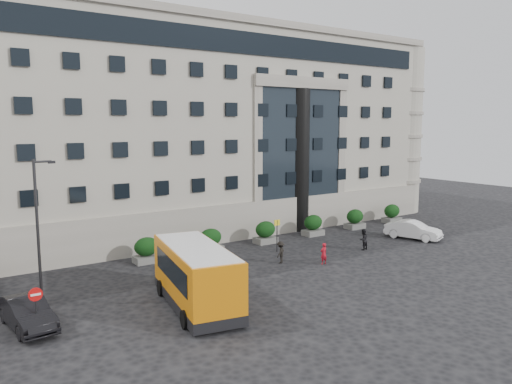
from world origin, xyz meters
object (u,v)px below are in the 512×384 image
Objects in this scene: no_entry_sign at (36,302)px; pedestrian_b at (363,239)px; bus_stop_sign at (277,230)px; white_taxi at (413,230)px; hedge_a at (147,250)px; hedge_c at (265,232)px; parked_car_d at (1,249)px; hedge_b at (211,240)px; parked_car_b at (27,313)px; pedestrian_c at (281,252)px; minibus at (196,274)px; hedge_e at (355,219)px; street_lamp at (39,227)px; hedge_d at (313,225)px; hedge_f at (392,213)px; pedestrian_a at (324,254)px.

no_entry_sign reaches higher than pedestrian_b.
bus_stop_sign is 0.54× the size of white_taxi.
hedge_a is 0.79× the size of no_entry_sign.
hedge_c reaches higher than parked_car_d.
hedge_a is at bearing 180.00° from hedge_b.
pedestrian_b is (5.95, -3.35, -0.90)m from bus_stop_sign.
parked_car_b is 2.79× the size of pedestrian_b.
pedestrian_c reaches higher than parked_car_d.
white_taxi is 3.01× the size of pedestrian_c.
minibus is at bearing -146.84° from bus_stop_sign.
bus_stop_sign is at bearing -39.51° from pedestrian_b.
minibus is 1.78× the size of white_taxi.
white_taxi is (31.04, 1.75, 0.01)m from parked_car_b.
parked_car_d is (0.83, 14.85, -0.09)m from parked_car_b.
pedestrian_c is at bearing -157.13° from hedge_e.
pedestrian_b is (23.39, -1.35, -3.54)m from street_lamp.
hedge_c is 12.85m from white_taxi.
hedge_a is 22.61m from white_taxi.
hedge_e is 14.09m from pedestrian_c.
hedge_d is 25.97m from parked_car_b.
hedge_a and hedge_e have the same top height.
hedge_f is 0.38× the size of parked_car_d.
hedge_a is at bearing 44.48° from no_entry_sign.
street_lamp reaches higher than white_taxi.
hedge_d is 1.00× the size of hedge_e.
minibus reaches higher than white_taxi.
hedge_e is (5.20, 0.00, 0.00)m from hedge_d.
pedestrian_b is at bearing -30.97° from hedge_b.
pedestrian_b is (23.84, -13.36, 0.16)m from parked_car_d.
hedge_a reaches higher than pedestrian_b.
hedge_b is at bearing 31.90° from no_entry_sign.
pedestrian_c reaches higher than parked_car_b.
no_entry_sign is at bearing -21.43° from pedestrian_c.
pedestrian_c reaches higher than pedestrian_a.
bus_stop_sign reaches higher than pedestrian_a.
white_taxi is (30.21, -13.10, 0.10)m from parked_car_d.
no_entry_sign is 30.98m from white_taxi.
hedge_d is 26.15m from no_entry_sign.
hedge_e is at bearing 16.52° from no_entry_sign.
pedestrian_c is (16.21, -12.69, 0.11)m from parked_car_d.
minibus is (-16.72, -9.74, 0.91)m from hedge_d.
white_taxi is at bearing -15.10° from hedge_a.
parked_car_b is 17.18m from pedestrian_c.
no_entry_sign is (-19.40, -8.84, 0.72)m from hedge_c.
hedge_b is 5.20m from hedge_c.
bus_stop_sign is (17.44, 2.00, -2.64)m from street_lamp.
no_entry_sign is 0.28× the size of minibus.
white_taxi is 6.38m from pedestrian_b.
street_lamp is (-13.14, -4.80, 3.44)m from hedge_b.
hedge_b is at bearing 141.55° from white_taxi.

